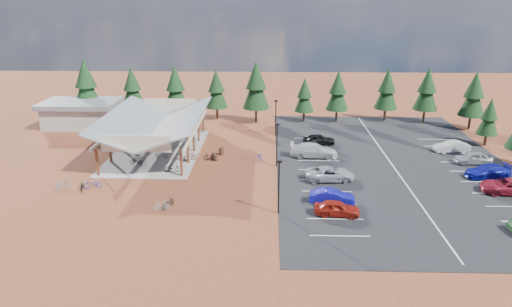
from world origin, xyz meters
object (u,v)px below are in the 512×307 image
object	(u,v)px
trash_bin_1	(221,151)
trash_bin_0	(214,156)
bike_5	(161,154)
bike_16	(211,157)
bike_13	(162,206)
car_1	(332,197)
bike_0	(136,161)
bike_7	(178,137)
lamp_post_2	(276,116)
outbuilding	(81,113)
bike_9	(61,185)
bike_14	(260,156)
bike_8	(82,186)
car_0	(337,208)
bike_4	(173,168)
car_9	(452,147)
bike_1	(138,157)
bike_pavilion	(156,122)
car_4	(319,139)
car_7	(488,171)
bike_10	(93,184)
car_3	(314,150)
bike_3	(149,130)
lamp_post_1	(277,142)
car_6	(508,186)
car_2	(330,174)
bike_6	(191,139)
lamp_post_0	(279,183)
bike_2	(139,138)
bike_15	(189,157)

from	to	relation	value
trash_bin_1	trash_bin_0	bearing A→B (deg)	-110.79
bike_5	bike_16	world-z (taller)	bike_5
bike_13	car_1	size ratio (longest dim) A/B	0.36
bike_0	bike_7	world-z (taller)	bike_7
lamp_post_2	bike_16	distance (m)	13.22
bike_13	bike_7	bearing A→B (deg)	174.87
outbuilding	trash_bin_0	distance (m)	25.71
bike_9	bike_14	distance (m)	22.11
bike_8	car_0	xyz separation A→B (m)	(25.11, -4.86, 0.25)
bike_4	car_9	distance (m)	34.58
bike_1	bike_13	size ratio (longest dim) A/B	1.01
bike_pavilion	car_4	distance (m)	21.15
outbuilding	bike_1	distance (m)	19.63
car_7	bike_8	bearing A→B (deg)	-93.14
bike_4	bike_9	size ratio (longest dim) A/B	1.20
car_4	bike_10	bearing A→B (deg)	114.54
bike_7	lamp_post_2	bearing A→B (deg)	-59.62
bike_7	car_3	xyz separation A→B (m)	(17.75, -5.82, 0.27)
bike_3	lamp_post_1	bearing A→B (deg)	-117.88
car_6	car_9	size ratio (longest dim) A/B	1.19
bike_7	car_1	xyz separation A→B (m)	(18.27, -19.05, 0.15)
car_2	car_3	distance (m)	7.46
bike_10	bike_16	distance (m)	13.97
bike_7	bike_13	bearing A→B (deg)	-155.01
bike_1	bike_8	size ratio (longest dim) A/B	0.85
bike_3	bike_6	xyz separation A→B (m)	(6.62, -3.93, -0.01)
bike_1	car_1	size ratio (longest dim) A/B	0.36
bike_16	car_2	world-z (taller)	car_2
bike_3	car_6	world-z (taller)	car_6
bike_6	car_0	bearing A→B (deg)	-160.08
bike_10	car_2	xyz separation A→B (m)	(24.57, 2.82, 0.29)
car_7	bike_16	bearing A→B (deg)	-107.53
bike_9	bike_14	bearing A→B (deg)	-126.34
lamp_post_0	car_1	distance (m)	5.96
car_3	bike_16	bearing A→B (deg)	101.69
car_7	bike_14	bearing A→B (deg)	-110.40
bike_10	bike_16	world-z (taller)	bike_16
trash_bin_0	car_7	world-z (taller)	car_7
bike_7	bike_10	size ratio (longest dim) A/B	0.91
lamp_post_1	bike_8	world-z (taller)	lamp_post_1
bike_14	bike_16	world-z (taller)	bike_16
trash_bin_1	lamp_post_2	bearing A→B (deg)	50.22
bike_1	car_3	world-z (taller)	car_3
bike_3	bike_4	world-z (taller)	bike_4
lamp_post_2	bike_2	world-z (taller)	lamp_post_2
trash_bin_0	bike_3	distance (m)	14.88
lamp_post_1	lamp_post_0	bearing A→B (deg)	-90.00
bike_7	car_9	size ratio (longest dim) A/B	0.38
bike_15	bike_10	bearing A→B (deg)	110.17
bike_15	car_0	distance (m)	20.79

